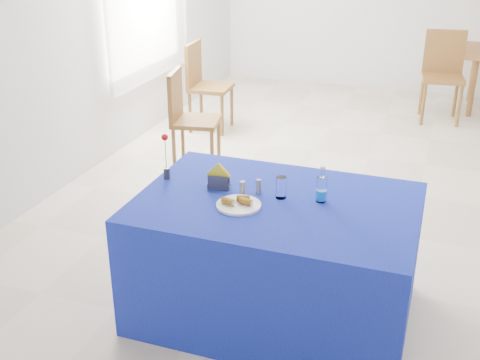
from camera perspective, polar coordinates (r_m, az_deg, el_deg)
name	(u,v)px	position (r m, az deg, el deg)	size (l,w,h in m)	color
floor	(356,188)	(5.53, 10.91, -0.75)	(7.00, 7.00, 0.00)	beige
plate	(239,205)	(3.38, -0.13, -2.39)	(0.25, 0.25, 0.01)	white
drinking_glass	(281,187)	(3.47, 3.92, -0.70)	(0.06, 0.06, 0.13)	white
salt_shaker	(243,188)	(3.51, 0.24, -0.77)	(0.03, 0.03, 0.09)	gray
pepper_shaker	(259,186)	(3.53, 1.78, -0.60)	(0.03, 0.03, 0.09)	slate
blue_table	(275,258)	(3.64, 3.38, -7.37)	(1.60, 1.10, 0.76)	navy
water_bottle	(321,190)	(3.45, 7.72, -0.94)	(0.06, 0.06, 0.21)	white
napkin_holder	(219,181)	(3.58, -2.03, -0.10)	(0.15, 0.07, 0.17)	#38383D
rose_vase	(166,158)	(3.71, -7.04, 2.05)	(0.04, 0.04, 0.29)	#29292E
chair_bg_left	(443,69)	(7.54, 18.70, 9.92)	(0.52, 0.52, 1.04)	brown
chair_win_a	(187,113)	(5.72, -5.06, 6.34)	(0.50, 0.50, 0.95)	brown
chair_win_b	(203,80)	(6.81, -3.52, 9.43)	(0.46, 0.46, 0.98)	brown
banana_pieces	(239,200)	(3.38, -0.07, -1.94)	(0.18, 0.12, 0.04)	#C68D1C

